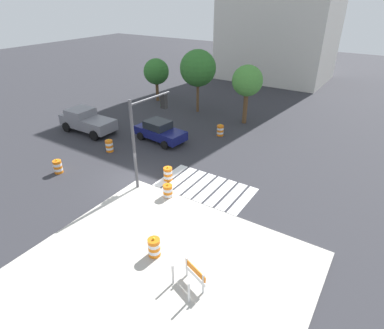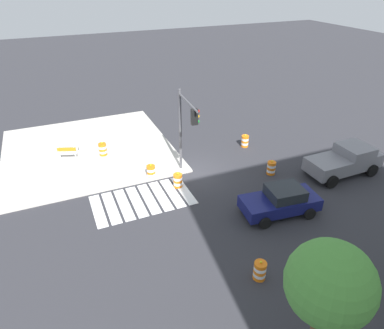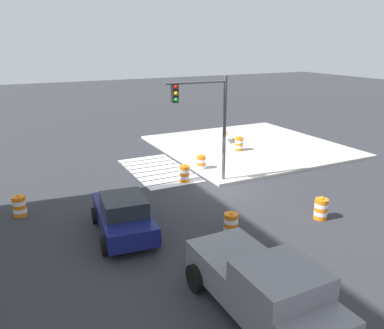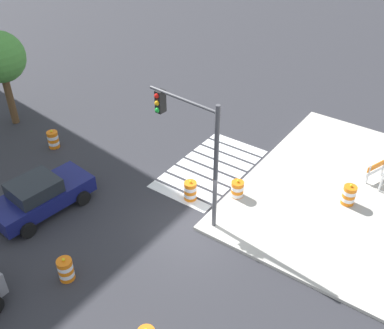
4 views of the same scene
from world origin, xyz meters
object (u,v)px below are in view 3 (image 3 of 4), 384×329
(traffic_barrel_on_sidewalk, at_px, (239,144))
(traffic_barrel_far_curb, at_px, (201,163))
(traffic_barrel_crosswalk_end, at_px, (19,206))
(traffic_barrel_near_corner, at_px, (185,174))
(traffic_barrel_median_near, at_px, (321,209))
(traffic_light_pole, at_px, (205,111))
(sports_car, at_px, (123,215))
(pickup_truck, at_px, (265,290))
(construction_barricade, at_px, (227,134))
(traffic_barrel_median_far, at_px, (231,224))

(traffic_barrel_on_sidewalk, bearing_deg, traffic_barrel_far_curb, 119.24)
(traffic_barrel_crosswalk_end, relative_size, traffic_barrel_far_curb, 1.00)
(traffic_barrel_near_corner, height_order, traffic_barrel_far_curb, same)
(traffic_barrel_median_near, distance_m, traffic_barrel_far_curb, 8.13)
(traffic_barrel_median_near, distance_m, traffic_light_pole, 7.26)
(sports_car, xyz_separation_m, traffic_light_pole, (3.41, -5.43, 3.10))
(sports_car, bearing_deg, traffic_barrel_median_near, -107.34)
(pickup_truck, height_order, traffic_barrel_median_near, pickup_truck)
(traffic_barrel_far_curb, height_order, construction_barricade, construction_barricade)
(pickup_truck, xyz_separation_m, traffic_barrel_median_far, (4.57, -1.82, -0.52))
(traffic_barrel_median_near, bearing_deg, construction_barricade, -14.06)
(traffic_barrel_median_near, relative_size, traffic_barrel_far_curb, 1.00)
(traffic_barrel_median_near, relative_size, traffic_light_pole, 0.19)
(traffic_barrel_on_sidewalk, bearing_deg, sports_car, 126.67)
(traffic_barrel_near_corner, bearing_deg, traffic_barrel_on_sidewalk, -58.59)
(traffic_barrel_near_corner, height_order, construction_barricade, construction_barricade)
(construction_barricade, xyz_separation_m, traffic_light_pole, (-6.81, 5.65, 3.19))
(pickup_truck, distance_m, traffic_barrel_near_corner, 11.21)
(traffic_barrel_far_curb, bearing_deg, pickup_truck, 159.56)
(sports_car, distance_m, traffic_barrel_on_sidewalk, 13.15)
(traffic_barrel_near_corner, distance_m, construction_barricade, 8.71)
(traffic_barrel_near_corner, height_order, traffic_barrel_median_near, same)
(traffic_barrel_crosswalk_end, xyz_separation_m, traffic_barrel_median_far, (-5.60, -7.25, 0.00))
(pickup_truck, relative_size, traffic_barrel_on_sidewalk, 5.06)
(pickup_truck, distance_m, traffic_light_pole, 10.98)
(pickup_truck, bearing_deg, traffic_barrel_on_sidewalk, -31.04)
(sports_car, relative_size, traffic_barrel_near_corner, 4.39)
(pickup_truck, distance_m, traffic_barrel_on_sidewalk, 16.81)
(construction_barricade, bearing_deg, traffic_barrel_median_far, 148.81)
(traffic_barrel_median_near, xyz_separation_m, traffic_light_pole, (5.88, 2.47, 3.46))
(traffic_barrel_near_corner, relative_size, construction_barricade, 0.71)
(sports_car, xyz_separation_m, traffic_barrel_median_far, (-1.98, -3.70, -0.36))
(traffic_barrel_far_curb, relative_size, construction_barricade, 0.71)
(traffic_light_pole, bearing_deg, sports_car, 122.13)
(traffic_barrel_median_far, bearing_deg, traffic_barrel_median_near, -96.70)
(pickup_truck, distance_m, construction_barricade, 19.13)
(traffic_barrel_crosswalk_end, relative_size, traffic_barrel_median_far, 1.00)
(traffic_barrel_near_corner, relative_size, traffic_barrel_far_curb, 1.00)
(traffic_light_pole, bearing_deg, traffic_barrel_on_sidewalk, -49.03)
(sports_car, distance_m, construction_barricade, 15.08)
(traffic_barrel_crosswalk_end, height_order, construction_barricade, construction_barricade)
(traffic_barrel_crosswalk_end, distance_m, traffic_barrel_far_curb, 10.10)
(pickup_truck, relative_size, traffic_barrel_near_corner, 5.06)
(traffic_barrel_median_near, height_order, traffic_barrel_on_sidewalk, traffic_barrel_on_sidewalk)
(sports_car, relative_size, pickup_truck, 0.87)
(construction_barricade, bearing_deg, sports_car, 132.68)
(traffic_barrel_crosswalk_end, xyz_separation_m, traffic_barrel_far_curb, (1.89, -9.92, 0.00))
(pickup_truck, bearing_deg, traffic_barrel_near_corner, -14.64)
(traffic_barrel_far_curb, bearing_deg, traffic_barrel_crosswalk_end, 100.78)
(pickup_truck, relative_size, traffic_barrel_median_near, 5.06)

